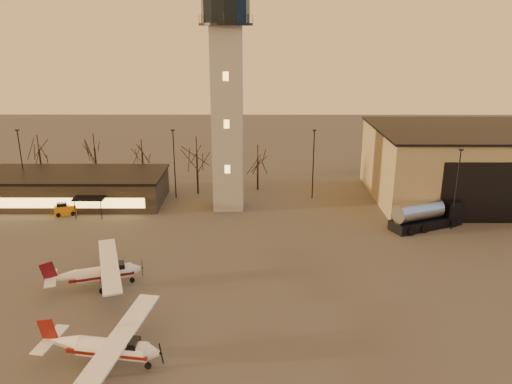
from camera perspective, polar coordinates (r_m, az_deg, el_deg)
ground at (r=42.69m, az=-5.39°, el=-15.41°), size 220.00×220.00×0.00m
control_tower at (r=65.96m, az=-3.35°, el=11.77°), size 6.80×6.80×32.60m
hangar at (r=78.62m, az=24.25°, el=2.93°), size 30.60×20.60×10.30m
terminal at (r=75.33m, az=-19.99°, el=0.47°), size 25.40×12.20×4.30m
light_poles at (r=68.95m, az=-2.72°, el=2.81°), size 58.50×12.25×10.14m
tree_row at (r=78.65m, az=-12.86°, el=4.68°), size 37.20×9.20×8.80m
cessna_front at (r=39.45m, az=-15.82°, el=-17.15°), size 9.97×12.56×3.45m
cessna_rear at (r=50.39m, az=-16.78°, el=-9.11°), size 9.77×11.99×3.35m
fuel_truck at (r=65.48m, az=18.84°, el=-2.69°), size 9.78×6.29×3.52m
service_cart at (r=71.26m, az=-20.98°, el=-1.89°), size 3.06×2.41×1.73m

